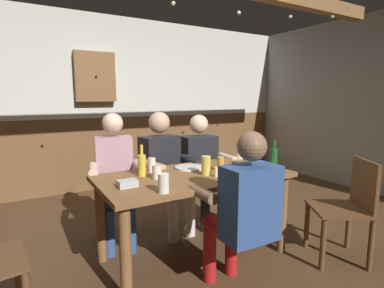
{
  "coord_description": "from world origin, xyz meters",
  "views": [
    {
      "loc": [
        -1.29,
        -2.19,
        1.4
      ],
      "look_at": [
        0.0,
        -0.0,
        1.0
      ],
      "focal_mm": 28.27,
      "sensor_mm": 36.0,
      "label": 1
    }
  ],
  "objects_px": {
    "pint_glass_2": "(221,164)",
    "pint_glass_4": "(239,154)",
    "condiment_caddy": "(127,183)",
    "bottle_1": "(274,158)",
    "dining_table": "(194,187)",
    "plate_0": "(190,167)",
    "pint_glass_1": "(237,168)",
    "person_0": "(115,174)",
    "pint_glass_7": "(237,170)",
    "person_2": "(202,163)",
    "pint_glass_5": "(206,166)",
    "person_3": "(243,208)",
    "chair_empty_near_left": "(348,206)",
    "pint_glass_0": "(164,183)",
    "wall_dart_cabinet": "(95,77)",
    "bottle_0": "(142,165)",
    "person_1": "(164,166)",
    "table_candle": "(216,172)",
    "pint_glass_3": "(152,165)",
    "pint_glass_6": "(157,172)"
  },
  "relations": [
    {
      "from": "pint_glass_2",
      "to": "pint_glass_4",
      "type": "height_order",
      "value": "pint_glass_2"
    },
    {
      "from": "condiment_caddy",
      "to": "bottle_1",
      "type": "xyz_separation_m",
      "value": [
        1.34,
        -0.12,
        0.08
      ]
    },
    {
      "from": "dining_table",
      "to": "plate_0",
      "type": "bearing_deg",
      "value": 70.97
    },
    {
      "from": "pint_glass_1",
      "to": "pint_glass_2",
      "type": "relative_size",
      "value": 1.05
    },
    {
      "from": "person_0",
      "to": "pint_glass_7",
      "type": "distance_m",
      "value": 1.19
    },
    {
      "from": "person_2",
      "to": "pint_glass_5",
      "type": "xyz_separation_m",
      "value": [
        -0.41,
        -0.72,
        0.16
      ]
    },
    {
      "from": "person_3",
      "to": "pint_glass_7",
      "type": "height_order",
      "value": "person_3"
    },
    {
      "from": "pint_glass_4",
      "to": "pint_glass_7",
      "type": "distance_m",
      "value": 0.81
    },
    {
      "from": "chair_empty_near_left",
      "to": "pint_glass_0",
      "type": "xyz_separation_m",
      "value": [
        -1.55,
        0.37,
        0.34
      ]
    },
    {
      "from": "person_2",
      "to": "wall_dart_cabinet",
      "type": "distance_m",
      "value": 2.13
    },
    {
      "from": "chair_empty_near_left",
      "to": "pint_glass_0",
      "type": "height_order",
      "value": "pint_glass_0"
    },
    {
      "from": "person_2",
      "to": "person_0",
      "type": "bearing_deg",
      "value": 4.2
    },
    {
      "from": "person_0",
      "to": "bottle_0",
      "type": "height_order",
      "value": "person_0"
    },
    {
      "from": "dining_table",
      "to": "pint_glass_2",
      "type": "distance_m",
      "value": 0.31
    },
    {
      "from": "plate_0",
      "to": "pint_glass_5",
      "type": "relative_size",
      "value": 1.69
    },
    {
      "from": "pint_glass_0",
      "to": "pint_glass_7",
      "type": "height_order",
      "value": "pint_glass_7"
    },
    {
      "from": "person_0",
      "to": "person_1",
      "type": "height_order",
      "value": "person_0"
    },
    {
      "from": "pint_glass_0",
      "to": "dining_table",
      "type": "bearing_deg",
      "value": 36.9
    },
    {
      "from": "person_0",
      "to": "wall_dart_cabinet",
      "type": "relative_size",
      "value": 1.78
    },
    {
      "from": "chair_empty_near_left",
      "to": "bottle_0",
      "type": "height_order",
      "value": "bottle_0"
    },
    {
      "from": "bottle_1",
      "to": "pint_glass_4",
      "type": "relative_size",
      "value": 2.57
    },
    {
      "from": "table_candle",
      "to": "pint_glass_0",
      "type": "relative_size",
      "value": 0.6
    },
    {
      "from": "condiment_caddy",
      "to": "pint_glass_4",
      "type": "bearing_deg",
      "value": 15.69
    },
    {
      "from": "pint_glass_2",
      "to": "wall_dart_cabinet",
      "type": "xyz_separation_m",
      "value": [
        -0.5,
        2.38,
        0.87
      ]
    },
    {
      "from": "pint_glass_2",
      "to": "wall_dart_cabinet",
      "type": "bearing_deg",
      "value": 101.94
    },
    {
      "from": "person_1",
      "to": "pint_glass_5",
      "type": "relative_size",
      "value": 7.81
    },
    {
      "from": "pint_glass_5",
      "to": "pint_glass_3",
      "type": "bearing_deg",
      "value": 137.4
    },
    {
      "from": "person_0",
      "to": "person_1",
      "type": "xyz_separation_m",
      "value": [
        0.51,
        0.01,
        0.01
      ]
    },
    {
      "from": "person_2",
      "to": "chair_empty_near_left",
      "type": "xyz_separation_m",
      "value": [
        0.63,
        -1.35,
        -0.19
      ]
    },
    {
      "from": "condiment_caddy",
      "to": "pint_glass_7",
      "type": "distance_m",
      "value": 0.86
    },
    {
      "from": "table_candle",
      "to": "plate_0",
      "type": "height_order",
      "value": "table_candle"
    },
    {
      "from": "bottle_1",
      "to": "pint_glass_6",
      "type": "xyz_separation_m",
      "value": [
        -1.07,
        0.21,
        -0.05
      ]
    },
    {
      "from": "condiment_caddy",
      "to": "person_0",
      "type": "bearing_deg",
      "value": 80.77
    },
    {
      "from": "person_3",
      "to": "condiment_caddy",
      "type": "relative_size",
      "value": 8.46
    },
    {
      "from": "condiment_caddy",
      "to": "pint_glass_1",
      "type": "relative_size",
      "value": 1.09
    },
    {
      "from": "dining_table",
      "to": "pint_glass_6",
      "type": "distance_m",
      "value": 0.38
    },
    {
      "from": "condiment_caddy",
      "to": "pint_glass_6",
      "type": "relative_size",
      "value": 1.27
    },
    {
      "from": "bottle_0",
      "to": "pint_glass_6",
      "type": "xyz_separation_m",
      "value": [
        0.07,
        -0.14,
        -0.04
      ]
    },
    {
      "from": "pint_glass_7",
      "to": "pint_glass_0",
      "type": "bearing_deg",
      "value": -177.53
    },
    {
      "from": "pint_glass_0",
      "to": "pint_glass_5",
      "type": "height_order",
      "value": "pint_glass_5"
    },
    {
      "from": "person_3",
      "to": "pint_glass_4",
      "type": "bearing_deg",
      "value": 53.87
    },
    {
      "from": "pint_glass_5",
      "to": "wall_dart_cabinet",
      "type": "relative_size",
      "value": 0.23
    },
    {
      "from": "pint_glass_1",
      "to": "pint_glass_2",
      "type": "height_order",
      "value": "pint_glass_1"
    },
    {
      "from": "person_3",
      "to": "pint_glass_1",
      "type": "height_order",
      "value": "person_3"
    },
    {
      "from": "table_candle",
      "to": "wall_dart_cabinet",
      "type": "distance_m",
      "value": 2.71
    },
    {
      "from": "pint_glass_3",
      "to": "pint_glass_4",
      "type": "relative_size",
      "value": 1.2
    },
    {
      "from": "plate_0",
      "to": "bottle_0",
      "type": "bearing_deg",
      "value": -175.92
    },
    {
      "from": "chair_empty_near_left",
      "to": "bottle_0",
      "type": "bearing_deg",
      "value": 92.83
    },
    {
      "from": "person_2",
      "to": "bottle_1",
      "type": "height_order",
      "value": "person_2"
    },
    {
      "from": "person_3",
      "to": "pint_glass_4",
      "type": "distance_m",
      "value": 1.21
    }
  ]
}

